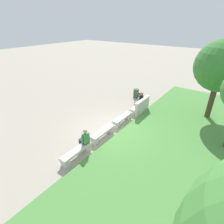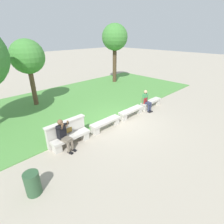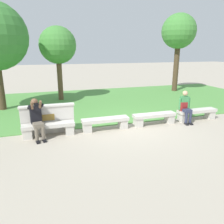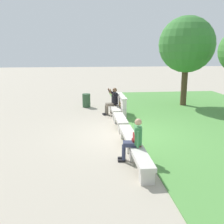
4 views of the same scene
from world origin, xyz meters
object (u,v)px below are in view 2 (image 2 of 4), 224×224
object	(u,v)px
bench_far	(151,103)
tree_behind_wall	(115,38)
bench_near	(106,123)
backpack	(145,100)
bench_main	(71,139)
person_distant	(146,100)
tree_left_background	(27,57)
bench_mid	(131,112)
person_photographer	(64,134)
trash_bin	(33,183)

from	to	relation	value
bench_far	tree_behind_wall	bearing A→B (deg)	64.58
bench_near	backpack	xyz separation A→B (m)	(3.26, 0.02, 0.33)
bench_near	bench_main	bearing A→B (deg)	180.00
person_distant	tree_left_background	distance (m)	7.56
backpack	tree_behind_wall	bearing A→B (deg)	59.50
tree_behind_wall	tree_left_background	world-z (taller)	tree_behind_wall
tree_behind_wall	bench_mid	bearing A→B (deg)	-128.61
person_photographer	tree_left_background	size ratio (longest dim) A/B	0.32
person_distant	tree_behind_wall	distance (m)	7.83
bench_far	trash_bin	distance (m)	8.19
bench_near	tree_behind_wall	xyz separation A→B (m)	(6.85, 6.10, 3.65)
person_distant	trash_bin	size ratio (longest dim) A/B	1.68
backpack	person_photographer	bearing A→B (deg)	-179.05
backpack	trash_bin	world-z (taller)	backpack
person_distant	tree_left_background	xyz separation A→B (m)	(-4.40, 5.69, 2.36)
bench_main	person_distant	bearing A→B (deg)	-0.72
bench_main	bench_far	size ratio (longest dim) A/B	1.00
bench_far	trash_bin	size ratio (longest dim) A/B	2.28
bench_near	bench_mid	world-z (taller)	same
bench_main	trash_bin	world-z (taller)	trash_bin
bench_far	person_photographer	world-z (taller)	person_photographer
bench_near	tree_behind_wall	world-z (taller)	tree_behind_wall
bench_far	backpack	distance (m)	0.76
person_distant	backpack	distance (m)	0.10
backpack	tree_left_background	size ratio (longest dim) A/B	0.10
bench_main	trash_bin	bearing A→B (deg)	-148.18
bench_main	trash_bin	distance (m)	2.54
tree_left_background	trash_bin	xyz separation A→B (m)	(-3.04, -6.96, -2.66)
backpack	tree_left_background	world-z (taller)	tree_left_background
bench_near	bench_far	xyz separation A→B (m)	(3.95, 0.00, 0.00)
tree_left_background	bench_mid	bearing A→B (deg)	-61.39
trash_bin	bench_near	bearing A→B (deg)	17.96
bench_mid	person_photographer	size ratio (longest dim) A/B	1.30
trash_bin	backpack	bearing A→B (deg)	10.39
bench_mid	bench_far	bearing A→B (deg)	0.00
tree_behind_wall	tree_left_background	xyz separation A→B (m)	(-7.94, -0.48, -0.91)
tree_left_background	person_distant	bearing A→B (deg)	-52.29
tree_behind_wall	bench_far	bearing A→B (deg)	-115.42
bench_far	person_photographer	bearing A→B (deg)	-179.31
bench_far	person_photographer	xyz separation A→B (m)	(-6.27, -0.08, 0.44)
bench_mid	bench_far	world-z (taller)	same
person_distant	trash_bin	world-z (taller)	person_distant
bench_mid	tree_behind_wall	world-z (taller)	tree_behind_wall
trash_bin	bench_mid	bearing A→B (deg)	12.37
bench_mid	tree_behind_wall	size ratio (longest dim) A/B	0.33
bench_main	person_photographer	size ratio (longest dim) A/B	1.30
tree_behind_wall	trash_bin	bearing A→B (deg)	-145.87
person_photographer	trash_bin	world-z (taller)	person_photographer
bench_near	bench_far	distance (m)	3.95
bench_near	backpack	bearing A→B (deg)	0.30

